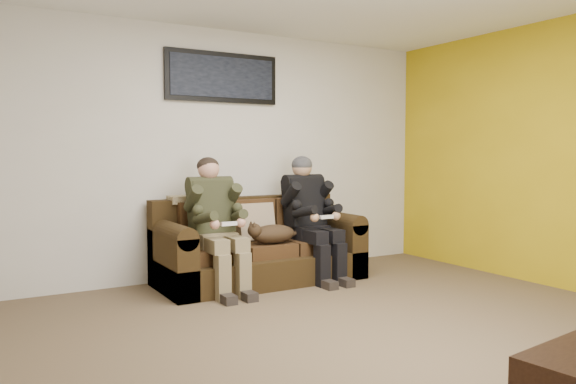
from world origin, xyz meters
TOP-DOWN VIEW (x-y plane):
  - floor at (0.00, 0.00)m, footprint 5.00×5.00m
  - wall_back at (0.00, 2.25)m, footprint 5.00×0.00m
  - wall_right at (2.50, 0.00)m, footprint 0.00×4.50m
  - accent_wall_right at (2.49, 0.00)m, footprint 0.00×4.50m
  - sofa at (0.12, 1.82)m, footprint 2.07×0.89m
  - throw_pillow at (0.12, 1.86)m, footprint 0.39×0.19m
  - throw_blanket at (-0.50, 2.08)m, footprint 0.42×0.21m
  - person_left at (-0.41, 1.65)m, footprint 0.51×0.87m
  - person_right at (0.66, 1.65)m, footprint 0.51×0.86m
  - cat at (0.15, 1.57)m, footprint 0.66×0.26m
  - framed_poster at (-0.08, 2.22)m, footprint 1.25×0.05m

SIDE VIEW (x-z plane):
  - floor at x=0.00m, z-range 0.00..0.00m
  - sofa at x=0.12m, z-range -0.10..0.74m
  - cat at x=0.15m, z-range 0.39..0.63m
  - throw_pillow at x=0.12m, z-range 0.41..0.80m
  - person_left at x=-0.41m, z-range 0.07..1.34m
  - person_right at x=0.66m, z-range 0.07..1.35m
  - throw_blanket at x=-0.50m, z-range 0.81..0.88m
  - wall_back at x=0.00m, z-range -1.20..3.80m
  - wall_right at x=2.50m, z-range -0.95..3.55m
  - accent_wall_right at x=2.49m, z-range -0.95..3.55m
  - framed_poster at x=-0.08m, z-range 1.84..2.36m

